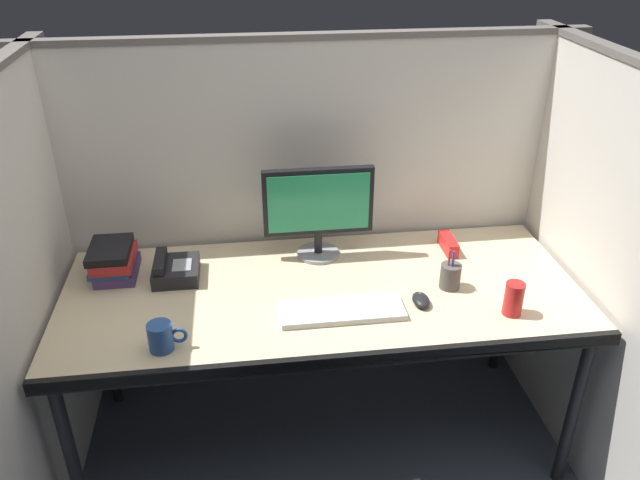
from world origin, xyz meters
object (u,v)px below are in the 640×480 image
(computer_mouse, at_px, (421,300))
(red_stapler, at_px, (448,244))
(monitor_center, at_px, (318,207))
(pen_cup, at_px, (450,276))
(desk_phone, at_px, (174,270))
(coffee_mug, at_px, (162,337))
(book_stack, at_px, (114,261))
(soda_can, at_px, (514,299))
(keyboard_main, at_px, (342,311))
(desk, at_px, (322,302))

(computer_mouse, distance_m, red_stapler, 0.42)
(monitor_center, bearing_deg, computer_mouse, -51.21)
(pen_cup, bearing_deg, desk_phone, 168.67)
(coffee_mug, xyz_separation_m, desk_phone, (0.01, 0.43, -0.01))
(book_stack, distance_m, soda_can, 1.47)
(computer_mouse, bearing_deg, keyboard_main, -176.06)
(keyboard_main, xyz_separation_m, book_stack, (-0.82, 0.36, 0.05))
(computer_mouse, bearing_deg, pen_cup, 34.91)
(desk_phone, bearing_deg, keyboard_main, -28.14)
(book_stack, xyz_separation_m, desk_phone, (0.23, -0.05, -0.03))
(book_stack, relative_size, soda_can, 1.83)
(desk_phone, bearing_deg, soda_can, -18.53)
(desk, xyz_separation_m, keyboard_main, (0.05, -0.15, 0.06))
(computer_mouse, xyz_separation_m, coffee_mug, (-0.89, -0.14, 0.03))
(keyboard_main, relative_size, desk_phone, 2.26)
(coffee_mug, bearing_deg, red_stapler, 24.58)
(desk_phone, bearing_deg, desk, -17.25)
(monitor_center, relative_size, book_stack, 1.93)
(red_stapler, height_order, book_stack, book_stack)
(monitor_center, height_order, desk_phone, monitor_center)
(monitor_center, relative_size, pen_cup, 2.73)
(red_stapler, bearing_deg, soda_can, -80.06)
(computer_mouse, height_order, pen_cup, pen_cup)
(monitor_center, height_order, keyboard_main, monitor_center)
(monitor_center, relative_size, soda_can, 3.52)
(desk_phone, xyz_separation_m, soda_can, (1.17, -0.39, 0.03))
(book_stack, bearing_deg, red_stapler, 1.05)
(red_stapler, bearing_deg, monitor_center, 177.05)
(red_stapler, relative_size, coffee_mug, 1.19)
(coffee_mug, bearing_deg, keyboard_main, 11.14)
(red_stapler, xyz_separation_m, soda_can, (0.08, -0.46, 0.03))
(computer_mouse, relative_size, pen_cup, 0.61)
(red_stapler, distance_m, book_stack, 1.32)
(monitor_center, distance_m, red_stapler, 0.56)
(coffee_mug, xyz_separation_m, book_stack, (-0.22, 0.48, 0.02))
(soda_can, bearing_deg, desk, 160.38)
(red_stapler, xyz_separation_m, pen_cup, (-0.08, -0.27, 0.02))
(desk_phone, bearing_deg, pen_cup, -11.33)
(desk, relative_size, soda_can, 15.57)
(monitor_center, xyz_separation_m, soda_can, (0.61, -0.49, -0.15))
(desk, height_order, book_stack, book_stack)
(keyboard_main, relative_size, red_stapler, 2.87)
(desk_phone, xyz_separation_m, pen_cup, (1.01, -0.20, 0.02))
(desk, relative_size, coffee_mug, 15.08)
(book_stack, relative_size, pen_cup, 1.41)
(desk, distance_m, book_stack, 0.80)
(desk_phone, bearing_deg, book_stack, 168.70)
(soda_can, height_order, pen_cup, pen_cup)
(monitor_center, distance_m, desk_phone, 0.60)
(desk, xyz_separation_m, pen_cup, (0.47, -0.03, 0.10))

